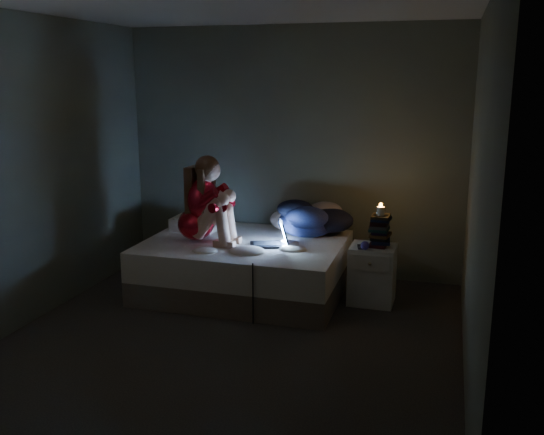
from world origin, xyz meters
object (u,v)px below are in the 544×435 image
at_px(phone, 362,247).
at_px(nightstand, 372,274).
at_px(laptop, 269,233).
at_px(candle, 381,210).
at_px(woman, 195,199).
at_px(bed, 245,267).

bearing_deg(phone, nightstand, 28.89).
relative_size(laptop, phone, 2.49).
xyz_separation_m(nightstand, phone, (-0.10, -0.08, 0.28)).
bearing_deg(nightstand, candle, 30.84).
relative_size(woman, phone, 6.08).
xyz_separation_m(woman, candle, (1.72, 0.26, -0.06)).
relative_size(woman, laptop, 2.44).
xyz_separation_m(laptop, phone, (0.87, 0.08, -0.09)).
relative_size(bed, nightstand, 3.44).
relative_size(bed, candle, 23.69).
bearing_deg(nightstand, woman, -171.28).
distance_m(candle, phone, 0.38).
height_order(woman, laptop, woman).
height_order(woman, nightstand, woman).
height_order(bed, candle, candle).
bearing_deg(laptop, bed, 139.46).
bearing_deg(woman, phone, 6.81).
height_order(nightstand, phone, phone).
distance_m(woman, candle, 1.74).
distance_m(laptop, phone, 0.88).
distance_m(laptop, candle, 1.06).
height_order(laptop, candle, candle).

